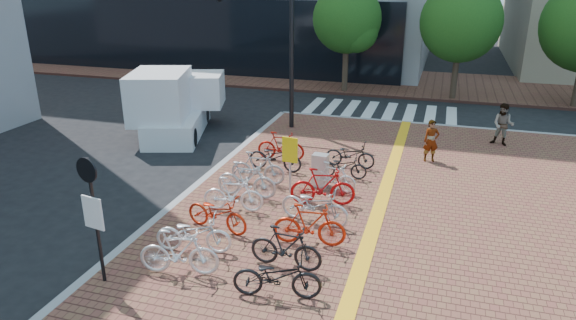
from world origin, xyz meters
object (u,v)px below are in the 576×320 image
(bike_11, at_px, (315,205))
(utility_box, at_px, (320,170))
(bike_3, at_px, (233,194))
(bike_7, at_px, (281,146))
(pedestrian_a, at_px, (431,141))
(bike_8, at_px, (277,276))
(bike_5, at_px, (258,168))
(bike_14, at_px, (343,166))
(bike_9, at_px, (286,247))
(bike_0, at_px, (179,252))
(bike_4, at_px, (247,180))
(bike_13, at_px, (333,177))
(bike_1, at_px, (194,233))
(bike_2, at_px, (217,213))
(bike_15, at_px, (350,155))
(yellow_sign, at_px, (290,155))
(bike_6, at_px, (275,157))
(bike_12, at_px, (323,187))
(box_truck, at_px, (176,104))
(traffic_light_pole, at_px, (258,23))
(pedestrian_b, at_px, (503,125))
(bike_10, at_px, (309,225))
(notice_sign, at_px, (93,206))

(bike_11, relative_size, utility_box, 1.85)
(bike_3, distance_m, bike_11, 2.43)
(bike_7, bearing_deg, bike_3, 176.38)
(pedestrian_a, bearing_deg, bike_8, -124.89)
(bike_5, distance_m, bike_14, 2.88)
(bike_9, bearing_deg, pedestrian_a, -16.75)
(bike_0, bearing_deg, pedestrian_a, -40.09)
(bike_4, height_order, bike_13, bike_4)
(bike_1, xyz_separation_m, bike_2, (0.08, 1.22, -0.00))
(bike_15, relative_size, yellow_sign, 0.96)
(bike_1, relative_size, yellow_sign, 1.03)
(bike_3, xyz_separation_m, bike_13, (2.46, 2.28, -0.06))
(bike_6, relative_size, bike_12, 1.00)
(bike_13, bearing_deg, bike_7, 58.40)
(bike_9, xyz_separation_m, bike_13, (0.11, 4.72, -0.06))
(bike_0, distance_m, yellow_sign, 5.27)
(bike_0, xyz_separation_m, box_truck, (-5.46, 9.99, 0.63))
(box_truck, bearing_deg, pedestrian_a, -3.30)
(bike_2, height_order, traffic_light_pole, traffic_light_pole)
(bike_12, bearing_deg, bike_11, 170.83)
(bike_8, xyz_separation_m, pedestrian_b, (5.43, 12.28, 0.35))
(bike_7, height_order, bike_15, bike_7)
(bike_6, xyz_separation_m, pedestrian_b, (7.80, 5.25, 0.34))
(bike_12, bearing_deg, bike_5, 56.46)
(bike_0, relative_size, yellow_sign, 1.01)
(bike_1, distance_m, bike_12, 4.34)
(bike_4, height_order, bike_11, bike_4)
(bike_8, relative_size, bike_9, 1.08)
(bike_1, relative_size, traffic_light_pole, 0.30)
(bike_1, bearing_deg, bike_15, -31.66)
(bike_9, bearing_deg, bike_5, 30.00)
(bike_15, xyz_separation_m, traffic_light_pole, (-4.90, 4.11, 4.01))
(bike_2, bearing_deg, bike_0, -166.71)
(bike_2, bearing_deg, bike_7, 11.82)
(bike_2, height_order, bike_7, bike_7)
(bike_12, height_order, yellow_sign, yellow_sign)
(yellow_sign, bearing_deg, bike_0, -102.41)
(bike_7, height_order, bike_10, bike_10)
(notice_sign, bearing_deg, pedestrian_b, 53.95)
(bike_2, xyz_separation_m, traffic_light_pole, (-2.33, 9.81, 3.98))
(bike_9, height_order, notice_sign, notice_sign)
(bike_10, bearing_deg, bike_7, 17.27)
(bike_12, distance_m, bike_13, 1.10)
(box_truck, bearing_deg, bike_5, -39.66)
(bike_6, height_order, bike_7, bike_7)
(bike_8, bearing_deg, notice_sign, 87.81)
(bike_5, xyz_separation_m, yellow_sign, (1.23, -0.46, 0.74))
(bike_0, distance_m, bike_8, 2.44)
(bike_1, xyz_separation_m, bike_15, (2.65, 6.91, -0.04))
(bike_13, relative_size, traffic_light_pole, 0.24)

